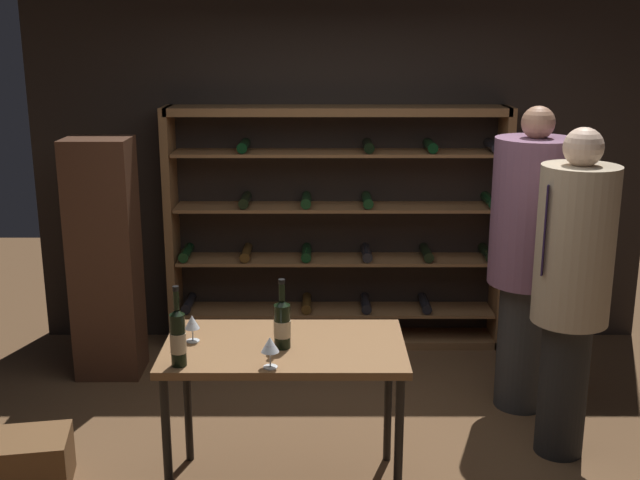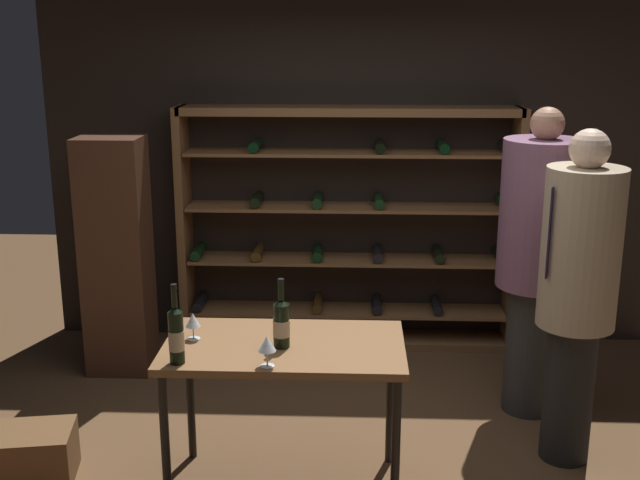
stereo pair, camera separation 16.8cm
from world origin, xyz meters
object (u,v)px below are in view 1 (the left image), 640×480
object	(u,v)px
wine_rack	(339,230)
person_bystander_red_print	(574,281)
tasting_table	(286,359)
wine_crate	(25,462)
wine_glass_stemmed_center	(271,346)
person_host_in_suit	(531,247)
display_cabinet	(107,259)
wine_bottle_red_label	(284,323)
wine_bottle_black_capsule	(179,337)
wine_glass_stemmed_right	(194,323)

from	to	relation	value
wine_rack	person_bystander_red_print	xyz separation A→B (m)	(1.25, -1.64, 0.13)
tasting_table	wine_crate	xyz separation A→B (m)	(-1.40, 0.03, -0.60)
tasting_table	wine_glass_stemmed_center	bearing A→B (deg)	-100.63
wine_rack	person_host_in_suit	distance (m)	1.58
tasting_table	person_host_in_suit	world-z (taller)	person_host_in_suit
person_bystander_red_print	display_cabinet	distance (m)	3.07
display_cabinet	wine_bottle_red_label	size ratio (longest dim) A/B	4.68
wine_crate	display_cabinet	xyz separation A→B (m)	(0.10, 1.46, 0.69)
display_cabinet	wine_bottle_black_capsule	xyz separation A→B (m)	(0.81, -1.75, 0.13)
wine_glass_stemmed_center	tasting_table	bearing A→B (deg)	79.37
person_bystander_red_print	wine_bottle_red_label	size ratio (longest dim) A/B	5.25
wine_rack	display_cabinet	bearing A→B (deg)	-161.48
person_bystander_red_print	wine_glass_stemmed_center	distance (m)	1.75
person_bystander_red_print	wine_bottle_red_label	distance (m)	1.63
wine_bottle_black_capsule	wine_bottle_red_label	xyz separation A→B (m)	(0.48, 0.22, -0.02)
wine_crate	wine_glass_stemmed_center	size ratio (longest dim) A/B	3.13
wine_bottle_red_label	wine_glass_stemmed_center	xyz separation A→B (m)	(-0.05, -0.24, -0.02)
wine_glass_stemmed_center	person_bystander_red_print	bearing A→B (deg)	22.79
wine_rack	tasting_table	bearing A→B (deg)	-98.76
person_host_in_suit	display_cabinet	world-z (taller)	person_host_in_suit
person_bystander_red_print	display_cabinet	world-z (taller)	person_bystander_red_print
person_host_in_suit	wine_bottle_red_label	bearing A→B (deg)	43.64
tasting_table	wine_bottle_black_capsule	distance (m)	0.60
tasting_table	person_bystander_red_print	bearing A→B (deg)	14.06
tasting_table	wine_glass_stemmed_center	xyz separation A→B (m)	(-0.05, -0.29, 0.19)
tasting_table	wine_glass_stemmed_right	size ratio (longest dim) A/B	8.62
wine_bottle_black_capsule	tasting_table	bearing A→B (deg)	28.36
tasting_table	wine_bottle_red_label	size ratio (longest dim) A/B	3.41
wine_crate	wine_bottle_black_capsule	distance (m)	1.26
wine_glass_stemmed_right	wine_bottle_black_capsule	bearing A→B (deg)	-93.44
wine_bottle_black_capsule	wine_bottle_red_label	size ratio (longest dim) A/B	1.10
person_host_in_suit	wine_bottle_black_capsule	world-z (taller)	person_host_in_suit
tasting_table	wine_crate	size ratio (longest dim) A/B	2.54
wine_bottle_black_capsule	wine_glass_stemmed_center	world-z (taller)	wine_bottle_black_capsule
wine_glass_stemmed_center	wine_bottle_red_label	bearing A→B (deg)	79.35
person_host_in_suit	wine_bottle_red_label	world-z (taller)	person_host_in_suit
wine_rack	display_cabinet	size ratio (longest dim) A/B	1.52
person_host_in_suit	wine_glass_stemmed_center	distance (m)	1.99
person_host_in_suit	wine_glass_stemmed_right	xyz separation A→B (m)	(-1.94, -0.94, -0.14)
wine_crate	wine_glass_stemmed_center	bearing A→B (deg)	-13.17
person_host_in_suit	wine_bottle_black_capsule	xyz separation A→B (m)	(-1.96, -1.24, -0.09)
tasting_table	person_host_in_suit	size ratio (longest dim) A/B	0.63
person_host_in_suit	wine_bottle_black_capsule	distance (m)	2.32
display_cabinet	wine_glass_stemmed_right	world-z (taller)	display_cabinet
wine_bottle_black_capsule	wine_glass_stemmed_center	distance (m)	0.43
person_bystander_red_print	wine_glass_stemmed_right	bearing A→B (deg)	125.03
person_bystander_red_print	wine_bottle_black_capsule	distance (m)	2.15
wine_glass_stemmed_center	wine_glass_stemmed_right	bearing A→B (deg)	142.15
wine_bottle_red_label	wine_glass_stemmed_center	bearing A→B (deg)	-100.65
display_cabinet	wine_bottle_black_capsule	size ratio (longest dim) A/B	4.24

